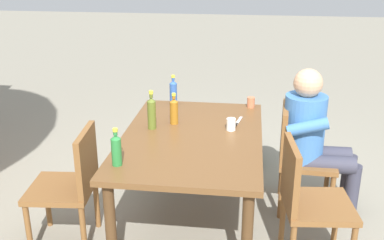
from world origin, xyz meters
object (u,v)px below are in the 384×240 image
object	(u,v)px
bottle_amber	(174,111)
backpack_by_far_side	(245,145)
cup_white	(231,124)
dining_table	(192,146)
person_in_white_shirt	(314,134)
cup_terracotta	(251,102)
backpack_by_near_side	(235,133)
chair_near_left	(307,198)
bottle_blue	(173,92)
chair_far_left	(72,182)
table_knife	(237,123)
chair_near_right	(298,153)
bottle_green	(116,149)
bottle_olive	(152,112)

from	to	relation	value
bottle_amber	backpack_by_far_side	xyz separation A→B (m)	(0.90, -0.55, -0.66)
bottle_amber	cup_white	size ratio (longest dim) A/B	2.69
dining_table	person_in_white_shirt	bearing A→B (deg)	-69.26
cup_terracotta	backpack_by_far_side	xyz separation A→B (m)	(0.44, 0.04, -0.59)
cup_terracotta	backpack_by_near_side	bearing A→B (deg)	11.70
backpack_by_near_side	chair_near_left	bearing A→B (deg)	-163.06
chair_near_left	bottle_blue	xyz separation A→B (m)	(1.03, 1.05, 0.37)
chair_far_left	cup_white	world-z (taller)	chair_far_left
person_in_white_shirt	cup_terracotta	size ratio (longest dim) A/B	13.34
person_in_white_shirt	table_knife	world-z (taller)	person_in_white_shirt
person_in_white_shirt	table_knife	distance (m)	0.60
chair_near_right	bottle_amber	world-z (taller)	bottle_amber
table_knife	backpack_by_far_side	world-z (taller)	table_knife
bottle_green	bottle_olive	distance (m)	0.64
chair_near_left	chair_far_left	bearing A→B (deg)	89.46
chair_near_left	table_knife	distance (m)	0.85
chair_far_left	bottle_blue	xyz separation A→B (m)	(1.01, -0.55, 0.37)
table_knife	backpack_by_near_side	world-z (taller)	table_knife
bottle_olive	person_in_white_shirt	bearing A→B (deg)	-78.65
bottle_olive	cup_terracotta	xyz separation A→B (m)	(0.59, -0.73, -0.08)
bottle_olive	table_knife	world-z (taller)	bottle_olive
chair_near_left	bottle_green	size ratio (longest dim) A/B	3.53
cup_white	dining_table	bearing A→B (deg)	117.33
chair_near_right	backpack_by_far_side	xyz separation A→B (m)	(0.78, 0.42, -0.30)
chair_far_left	chair_near_left	xyz separation A→B (m)	(-0.02, -1.61, 0.00)
bottle_green	cup_terracotta	xyz separation A→B (m)	(1.23, -0.82, -0.06)
person_in_white_shirt	bottle_amber	xyz separation A→B (m)	(-0.12, 1.08, 0.19)
bottle_green	backpack_by_near_side	distance (m)	2.15
chair_near_right	backpack_by_far_side	distance (m)	0.93
bottle_blue	cup_terracotta	world-z (taller)	bottle_blue
chair_far_left	backpack_by_far_side	size ratio (longest dim) A/B	2.21
dining_table	backpack_by_near_side	bearing A→B (deg)	-10.88
cup_white	bottle_amber	bearing A→B (deg)	79.67
dining_table	cup_white	xyz separation A→B (m)	(0.14, -0.28, 0.13)
chair_far_left	bottle_amber	world-z (taller)	bottle_amber
bottle_amber	backpack_by_near_side	size ratio (longest dim) A/B	0.56
bottle_amber	person_in_white_shirt	bearing A→B (deg)	-83.53
bottle_blue	bottle_amber	bearing A→B (deg)	-169.77
person_in_white_shirt	table_knife	size ratio (longest dim) A/B	4.92
bottle_amber	backpack_by_far_side	bearing A→B (deg)	-31.29
bottle_blue	cup_terracotta	distance (m)	0.67
chair_far_left	table_knife	world-z (taller)	chair_far_left
chair_near_right	chair_far_left	xyz separation A→B (m)	(-0.69, 1.61, 0.00)
dining_table	backpack_by_far_side	world-z (taller)	dining_table
chair_far_left	bottle_olive	bearing A→B (deg)	-48.08
bottle_blue	cup_terracotta	size ratio (longest dim) A/B	2.99
bottle_olive	table_knife	xyz separation A→B (m)	(0.19, -0.63, -0.12)
cup_terracotta	backpack_by_far_side	size ratio (longest dim) A/B	0.22
chair_near_left	cup_white	xyz separation A→B (m)	(0.50, 0.53, 0.30)
chair_far_left	table_knife	bearing A→B (deg)	-60.67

